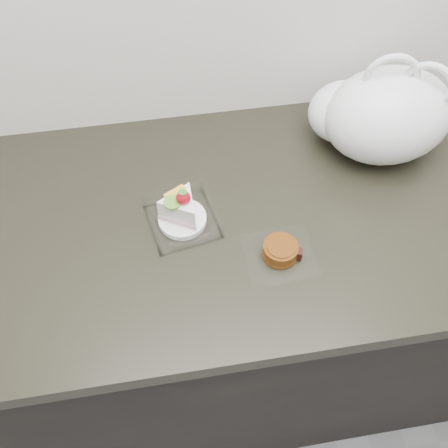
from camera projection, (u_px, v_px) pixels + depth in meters
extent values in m
cube|color=black|center=(256.00, 309.00, 1.42)|extent=(2.00, 0.60, 0.86)
cube|color=black|center=(267.00, 214.00, 1.06)|extent=(2.04, 0.64, 0.04)
cube|color=white|center=(183.00, 222.00, 1.02)|extent=(0.16, 0.16, 0.00)
cylinder|color=white|center=(182.00, 219.00, 1.01)|extent=(0.10, 0.10, 0.01)
ellipsoid|color=red|center=(183.00, 198.00, 0.95)|extent=(0.03, 0.02, 0.03)
cone|color=#2D7223|center=(183.00, 193.00, 0.94)|extent=(0.02, 0.02, 0.01)
cylinder|color=#65A22F|center=(173.00, 202.00, 0.95)|extent=(0.04, 0.04, 0.00)
cube|color=gold|center=(175.00, 192.00, 0.97)|extent=(0.05, 0.04, 0.00)
cube|color=white|center=(280.00, 255.00, 0.97)|extent=(0.14, 0.13, 0.00)
cylinder|color=#6A3B0C|center=(280.00, 250.00, 0.96)|extent=(0.08, 0.08, 0.03)
cylinder|color=#6A3B0C|center=(280.00, 254.00, 0.97)|extent=(0.09, 0.09, 0.01)
cylinder|color=#6A3B0C|center=(281.00, 246.00, 0.95)|extent=(0.07, 0.07, 0.00)
cube|color=black|center=(297.00, 254.00, 0.96)|extent=(0.02, 0.02, 0.02)
ellipsoid|color=white|center=(388.00, 116.00, 1.06)|extent=(0.34, 0.30, 0.21)
ellipsoid|color=white|center=(344.00, 112.00, 1.10)|extent=(0.20, 0.19, 0.13)
torus|color=white|center=(391.00, 78.00, 0.98)|extent=(0.11, 0.04, 0.11)
torus|color=white|center=(428.00, 85.00, 0.98)|extent=(0.09, 0.07, 0.10)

